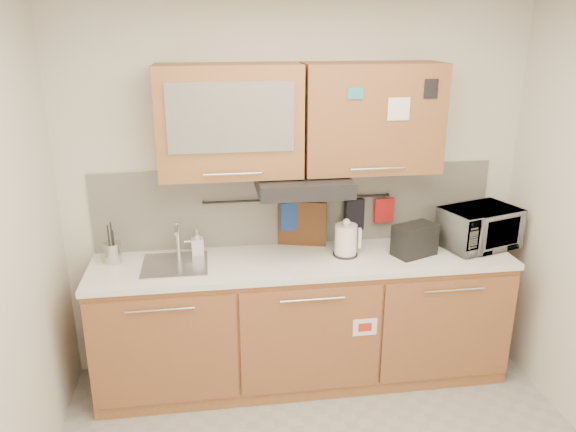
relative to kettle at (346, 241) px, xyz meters
name	(u,v)px	position (x,y,z in m)	size (l,w,h in m)	color
wall_back	(297,191)	(-0.29, 0.29, 0.28)	(3.20, 3.20, 0.00)	silver
base_cabinet	(303,326)	(-0.29, -0.02, -0.62)	(2.80, 0.64, 0.88)	#AE703E
countertop	(304,261)	(-0.29, -0.02, -0.12)	(2.82, 0.62, 0.04)	white
backsplash	(297,205)	(-0.29, 0.28, 0.18)	(2.80, 0.02, 0.56)	silver
upper_cabinets	(301,119)	(-0.29, 0.11, 0.81)	(1.82, 0.37, 0.70)	#AE703E
range_hood	(303,184)	(-0.29, 0.04, 0.40)	(0.60, 0.46, 0.10)	black
sink	(175,264)	(-1.14, 0.00, -0.10)	(0.42, 0.40, 0.26)	silver
utensil_rail	(298,199)	(-0.29, 0.24, 0.24)	(0.02, 0.02, 1.30)	black
utensil_crock	(113,252)	(-1.54, 0.10, -0.03)	(0.12, 0.12, 0.28)	#B8B8BD
kettle	(346,241)	(0.00, 0.00, 0.00)	(0.19, 0.17, 0.26)	white
toaster	(415,240)	(0.46, -0.06, 0.00)	(0.32, 0.26, 0.21)	black
microwave	(479,228)	(0.96, 0.02, 0.04)	(0.51, 0.34, 0.28)	#999999
soap_bottle	(197,243)	(-0.99, 0.15, -0.01)	(0.08, 0.08, 0.18)	#999999
cutting_board	(302,231)	(-0.26, 0.23, 0.00)	(0.34, 0.03, 0.42)	brown
oven_mitt	(289,216)	(-0.36, 0.23, 0.12)	(0.12, 0.03, 0.20)	navy
dark_pouch	(354,215)	(0.11, 0.23, 0.10)	(0.15, 0.04, 0.23)	black
pot_holder	(384,210)	(0.33, 0.23, 0.13)	(0.14, 0.02, 0.18)	#AB1618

